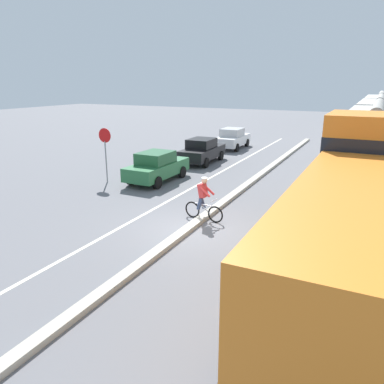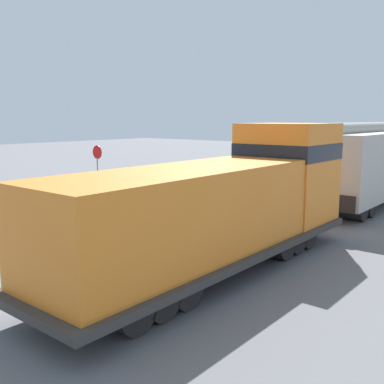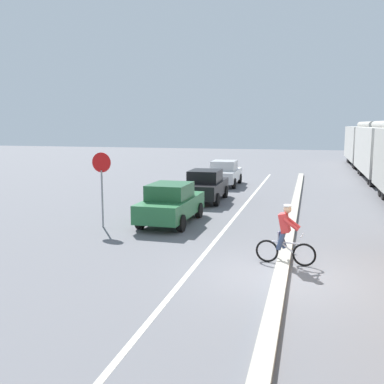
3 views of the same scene
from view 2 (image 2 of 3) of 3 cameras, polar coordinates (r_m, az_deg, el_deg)
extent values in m
plane|color=slate|center=(18.23, -7.52, -4.61)|extent=(120.00, 120.00, 0.00)
cube|color=#B2AD9E|center=(22.63, 3.62, -1.60)|extent=(0.36, 36.00, 0.16)
cube|color=silver|center=(24.10, -1.01, -1.10)|extent=(0.14, 36.00, 0.01)
cube|color=orange|center=(12.13, 0.86, -2.40)|extent=(2.70, 9.86, 2.40)
cube|color=orange|center=(16.21, 11.96, 2.34)|extent=(2.80, 2.80, 3.50)
cube|color=black|center=(16.13, 12.05, 5.11)|extent=(2.83, 2.83, 0.56)
cube|color=#383533|center=(12.89, 2.53, -7.21)|extent=(3.10, 11.60, 0.20)
cylinder|color=#4C4947|center=(12.93, 2.52, -7.85)|extent=(1.10, 3.00, 1.10)
cylinder|color=black|center=(16.20, 11.05, -4.65)|extent=(2.40, 1.00, 1.00)
cylinder|color=black|center=(15.52, 9.64, -5.23)|extent=(2.40, 1.00, 1.00)
cylinder|color=black|center=(14.85, 8.09, -5.86)|extent=(2.40, 1.00, 1.00)
cylinder|color=black|center=(11.22, -4.96, -10.86)|extent=(2.40, 1.00, 1.00)
cylinder|color=black|center=(10.71, -8.02, -11.94)|extent=(2.40, 1.00, 1.00)
cylinder|color=black|center=(10.22, -11.40, -13.09)|extent=(2.40, 1.00, 1.00)
cube|color=#AEACA4|center=(24.16, 21.44, 3.43)|extent=(2.90, 10.40, 3.10)
cylinder|color=gray|center=(24.06, 21.68, 7.52)|extent=(0.60, 9.88, 0.60)
cube|color=black|center=(19.43, 16.39, -1.18)|extent=(2.61, 0.10, 0.70)
cylinder|color=black|center=(26.90, 23.00, 0.22)|extent=(2.46, 0.90, 0.90)
cylinder|color=black|center=(21.88, 18.99, -1.49)|extent=(2.46, 0.90, 0.90)
cylinder|color=black|center=(20.87, 17.92, -1.94)|extent=(2.46, 0.90, 0.90)
cube|color=#286B3D|center=(25.02, -6.08, 0.79)|extent=(1.75, 4.22, 0.70)
cube|color=#225B34|center=(24.83, -6.36, 2.23)|extent=(1.52, 1.92, 0.60)
cube|color=#1E232D|center=(25.53, -4.73, 2.34)|extent=(1.43, 0.14, 0.51)
cylinder|color=black|center=(26.54, -5.25, 0.53)|extent=(0.23, 0.64, 0.64)
cylinder|color=black|center=(25.43, -2.69, 0.17)|extent=(0.23, 0.64, 0.64)
cylinder|color=black|center=(24.81, -9.53, -0.18)|extent=(0.23, 0.64, 0.64)
cylinder|color=black|center=(23.61, -6.99, -0.60)|extent=(0.23, 0.64, 0.64)
cube|color=black|center=(28.96, 1.84, 2.00)|extent=(1.79, 4.23, 0.70)
cube|color=black|center=(28.77, 1.67, 3.25)|extent=(1.54, 1.93, 0.60)
cube|color=#1E232D|center=(29.58, 2.82, 3.31)|extent=(1.43, 0.15, 0.51)
cylinder|color=black|center=(30.52, 2.06, 1.71)|extent=(0.23, 0.64, 0.64)
cylinder|color=black|center=(29.61, 4.59, 1.45)|extent=(0.23, 0.64, 0.64)
cylinder|color=black|center=(28.48, -1.03, 1.17)|extent=(0.23, 0.64, 0.64)
cylinder|color=black|center=(27.50, 1.58, 0.87)|extent=(0.23, 0.64, 0.64)
cube|color=silver|center=(34.06, 7.92, 3.02)|extent=(1.77, 4.23, 0.70)
cube|color=beige|center=(33.87, 7.81, 4.09)|extent=(1.53, 1.92, 0.60)
cube|color=#1E232D|center=(34.74, 8.66, 4.12)|extent=(1.43, 0.14, 0.51)
cylinder|color=black|center=(35.63, 7.86, 2.73)|extent=(0.23, 0.64, 0.64)
cylinder|color=black|center=(34.84, 10.14, 2.52)|extent=(0.23, 0.64, 0.64)
cylinder|color=black|center=(33.43, 5.57, 2.34)|extent=(0.23, 0.64, 0.64)
cylinder|color=black|center=(32.58, 7.96, 2.11)|extent=(0.23, 0.64, 0.64)
torus|color=black|center=(18.39, -4.25, -3.37)|extent=(0.66, 0.14, 0.66)
torus|color=black|center=(19.20, -6.25, -2.86)|extent=(0.66, 0.14, 0.66)
cylinder|color=silver|center=(18.73, -5.28, -2.22)|extent=(0.79, 0.15, 0.05)
cylinder|color=silver|center=(18.69, -5.09, -2.80)|extent=(0.48, 0.11, 0.36)
cylinder|color=silver|center=(18.87, -5.71, -1.67)|extent=(0.04, 0.04, 0.30)
cylinder|color=silver|center=(18.34, -4.43, -1.66)|extent=(0.09, 0.48, 0.04)
cylinder|color=#38476B|center=(18.87, -5.28, -1.97)|extent=(0.32, 0.18, 0.52)
cylinder|color=#38476B|center=(18.75, -5.75, -2.05)|extent=(0.28, 0.17, 0.52)
cube|color=red|center=(18.66, -5.41, -0.48)|extent=(0.37, 0.38, 0.57)
sphere|color=tan|center=(18.54, -5.29, 0.68)|extent=(0.22, 0.22, 0.22)
cylinder|color=white|center=(18.53, -5.29, 0.99)|extent=(0.22, 0.22, 0.05)
cylinder|color=red|center=(18.60, -4.64, -0.50)|extent=(0.47, 0.15, 0.36)
cylinder|color=red|center=(18.41, -5.41, -0.61)|extent=(0.47, 0.15, 0.36)
cylinder|color=gray|center=(25.83, -11.88, 1.87)|extent=(0.07, 0.07, 2.20)
cylinder|color=red|center=(25.70, -11.95, 4.97)|extent=(0.76, 0.03, 0.76)
cylinder|color=white|center=(25.71, -11.92, 4.97)|extent=(0.48, 0.01, 0.48)
camera|label=1|loc=(7.30, -47.58, 12.97)|focal=35.00mm
camera|label=3|loc=(12.37, -48.64, 4.21)|focal=42.00mm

